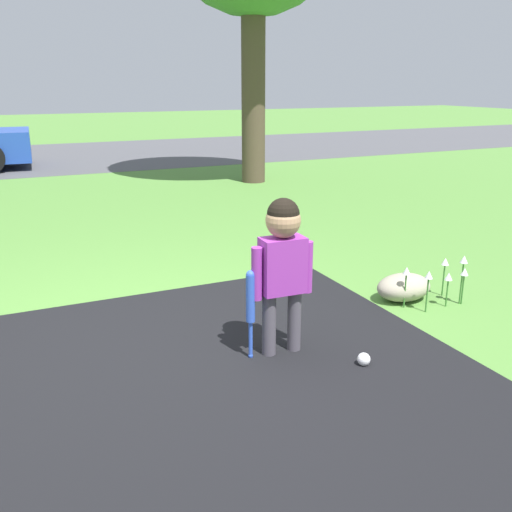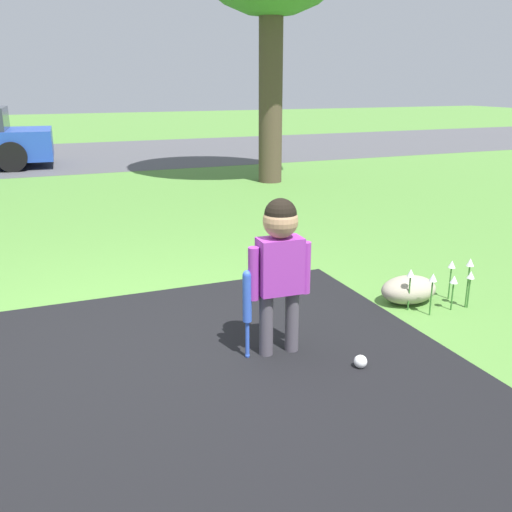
# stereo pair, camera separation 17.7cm
# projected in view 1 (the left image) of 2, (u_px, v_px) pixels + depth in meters

# --- Properties ---
(ground_plane) EXTENTS (60.00, 60.00, 0.00)m
(ground_plane) POSITION_uv_depth(u_px,v_px,m) (125.00, 351.00, 3.79)
(ground_plane) COLOR #518438
(street_strip) EXTENTS (40.00, 6.00, 0.01)m
(street_strip) POSITION_uv_depth(u_px,v_px,m) (22.00, 158.00, 13.17)
(street_strip) COLOR #4C4C51
(street_strip) RESTS_ON ground
(child) EXTENTS (0.42, 0.22, 1.04)m
(child) POSITION_uv_depth(u_px,v_px,m) (283.00, 255.00, 3.58)
(child) COLOR #4C4751
(child) RESTS_ON ground
(baseball_bat) EXTENTS (0.06, 0.06, 0.60)m
(baseball_bat) POSITION_uv_depth(u_px,v_px,m) (251.00, 302.00, 3.59)
(baseball_bat) COLOR blue
(baseball_bat) RESTS_ON ground
(sports_ball) EXTENTS (0.08, 0.08, 0.08)m
(sports_ball) POSITION_uv_depth(u_px,v_px,m) (364.00, 359.00, 3.59)
(sports_ball) COLOR white
(sports_ball) RESTS_ON ground
(flower_bed) EXTENTS (0.53, 0.28, 0.41)m
(flower_bed) POSITION_uv_depth(u_px,v_px,m) (443.00, 272.00, 4.49)
(flower_bed) COLOR #38702D
(flower_bed) RESTS_ON ground
(edging_rock) EXTENTS (0.48, 0.33, 0.22)m
(edging_rock) POSITION_uv_depth(u_px,v_px,m) (404.00, 287.00, 4.65)
(edging_rock) COLOR #9E937F
(edging_rock) RESTS_ON ground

